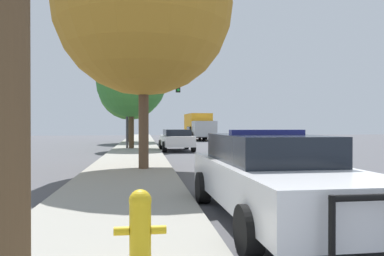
{
  "coord_description": "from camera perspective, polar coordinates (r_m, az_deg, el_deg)",
  "views": [
    {
      "loc": [
        -4.63,
        -5.89,
        1.63
      ],
      "look_at": [
        -1.16,
        20.71,
        1.43
      ],
      "focal_mm": 35.0,
      "sensor_mm": 36.0,
      "label": 1
    }
  ],
  "objects": [
    {
      "name": "car_background_distant",
      "position": [
        40.51,
        0.37,
        -0.78
      ],
      "size": [
        1.88,
        4.52,
        1.47
      ],
      "rotation": [
        0.0,
        0.0,
        0.0
      ],
      "color": "black",
      "rests_on": "ground_plane"
    },
    {
      "name": "traffic_light",
      "position": [
        25.15,
        -6.5,
        4.71
      ],
      "size": [
        3.62,
        0.35,
        4.76
      ],
      "color": "#424247",
      "rests_on": "sidewalk_left"
    },
    {
      "name": "police_car",
      "position": [
        6.62,
        11.98,
        -7.02
      ],
      "size": [
        2.15,
        5.36,
        1.55
      ],
      "rotation": [
        0.0,
        0.0,
        3.16
      ],
      "color": "white",
      "rests_on": "ground_plane"
    },
    {
      "name": "sidewalk_left",
      "position": [
        6.11,
        -12.0,
        -14.41
      ],
      "size": [
        3.0,
        110.0,
        0.13
      ],
      "color": "#99968C",
      "rests_on": "ground_plane"
    },
    {
      "name": "fire_hydrant",
      "position": [
        4.02,
        -7.89,
        -14.77
      ],
      "size": [
        0.54,
        0.23,
        0.84
      ],
      "color": "gold",
      "rests_on": "sidewalk_left"
    },
    {
      "name": "tree_sidewalk_near",
      "position": [
        13.67,
        -7.41,
        17.87
      ],
      "size": [
        6.15,
        6.15,
        8.68
      ],
      "color": "brown",
      "rests_on": "sidewalk_left"
    },
    {
      "name": "box_truck",
      "position": [
        40.82,
        1.07,
        0.34
      ],
      "size": [
        2.73,
        7.23,
        2.89
      ],
      "rotation": [
        0.0,
        0.0,
        3.19
      ],
      "color": "#B7B7BC",
      "rests_on": "ground_plane"
    },
    {
      "name": "tree_sidewalk_mid",
      "position": [
        24.85,
        -9.23,
        6.87
      ],
      "size": [
        4.53,
        4.53,
        6.56
      ],
      "color": "#4C3823",
      "rests_on": "sidewalk_left"
    },
    {
      "name": "tree_sidewalk_far",
      "position": [
        34.53,
        -9.43,
        5.96
      ],
      "size": [
        5.71,
        5.71,
        7.7
      ],
      "color": "#4C3823",
      "rests_on": "sidewalk_left"
    },
    {
      "name": "car_background_midblock",
      "position": [
        23.9,
        -2.41,
        -1.72
      ],
      "size": [
        2.12,
        4.57,
        1.36
      ],
      "rotation": [
        0.0,
        0.0,
        0.03
      ],
      "color": "silver",
      "rests_on": "ground_plane"
    }
  ]
}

